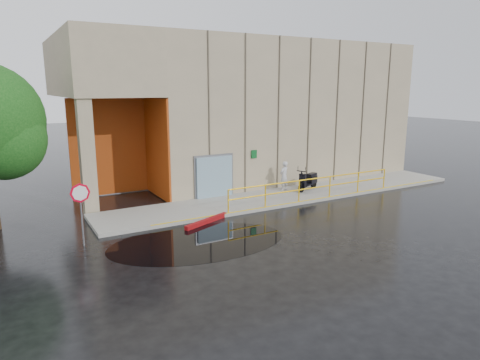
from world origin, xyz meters
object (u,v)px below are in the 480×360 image
object	(u,v)px
scooter	(308,176)
red_curb	(207,221)
person	(284,176)
stop_sign	(81,200)

from	to	relation	value
scooter	red_curb	world-z (taller)	scooter
person	scooter	distance (m)	1.28
person	stop_sign	xyz separation A→B (m)	(-10.53, -2.82, 0.75)
stop_sign	red_curb	world-z (taller)	stop_sign
red_curb	stop_sign	bearing A→B (deg)	-177.45
stop_sign	red_curb	distance (m)	5.09
person	scooter	world-z (taller)	person
scooter	red_curb	bearing A→B (deg)	175.40
person	red_curb	world-z (taller)	person
scooter	stop_sign	distance (m)	11.94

